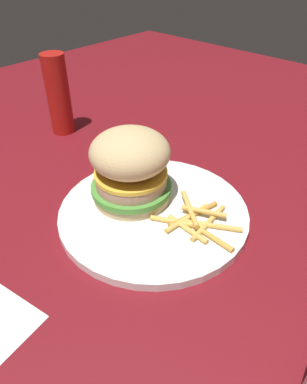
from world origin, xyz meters
TOP-DOWN VIEW (x-y plane):
  - ground_plane at (0.00, 0.00)m, footprint 1.60×1.60m
  - plate at (0.02, 0.03)m, footprint 0.27×0.27m
  - sandwich at (0.06, 0.03)m, footprint 0.12×0.12m
  - fries_pile at (-0.05, 0.01)m, footprint 0.12×0.09m
  - ketchup_bottle at (0.33, -0.05)m, footprint 0.04×0.04m

SIDE VIEW (x-z plane):
  - ground_plane at x=0.00m, z-range 0.00..0.00m
  - plate at x=0.02m, z-range 0.00..0.01m
  - fries_pile at x=-0.05m, z-range 0.01..0.02m
  - sandwich at x=0.06m, z-range 0.01..0.12m
  - ketchup_bottle at x=0.33m, z-range 0.00..0.15m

